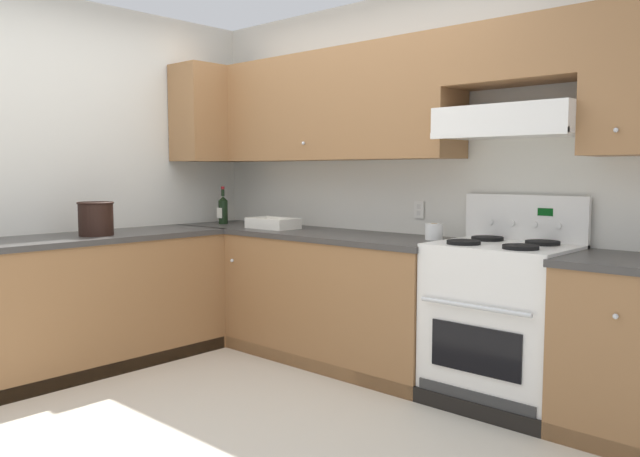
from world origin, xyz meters
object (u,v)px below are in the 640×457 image
Objects in this scene: stove at (501,322)px; bowl at (273,225)px; bucket at (96,218)px; wine_bottle at (223,209)px; paper_towel_roll at (434,232)px.

stove is 3.14× the size of bowl.
bucket is (-0.49, -1.17, 0.09)m from bowl.
wine_bottle is at bearing -179.28° from stove.
stove is 5.00× the size of bucket.
wine_bottle is 0.62m from bowl.
bucket is at bearing -152.40° from stove.
bucket is (-2.33, -1.22, 0.55)m from stove.
paper_towel_roll is (1.32, 0.14, 0.02)m from bowl.
wine_bottle is 1.94m from paper_towel_roll.
bowl is at bearing -178.48° from stove.
bucket reaches higher than bowl.
paper_towel_roll is at bearing 35.92° from bucket.
bowl is 3.47× the size of paper_towel_roll.
bowl is (0.61, -0.02, -0.09)m from wine_bottle.
bowl is 1.33m from paper_towel_roll.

